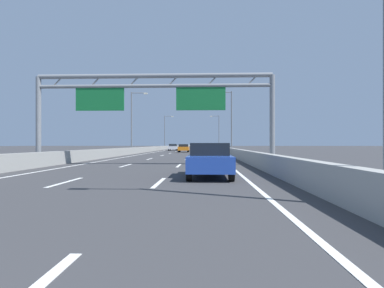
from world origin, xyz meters
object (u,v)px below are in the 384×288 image
object	(u,v)px
green_car	(196,146)
white_car	(173,147)
streetlamp_left_mid	(133,119)
blue_car	(209,160)
streetlamp_right_mid	(230,118)
orange_car	(184,148)
streetlamp_left_far	(165,130)
yellow_car	(195,146)
streetlamp_right_far	(218,130)
sign_gantry	(153,96)

from	to	relation	value
green_car	white_car	bearing A→B (deg)	-92.82
streetlamp_left_mid	blue_car	world-z (taller)	streetlamp_left_mid
streetlamp_right_mid	orange_car	distance (m)	11.64
streetlamp_left_far	green_car	xyz separation A→B (m)	(7.28, 45.63, -4.64)
orange_car	blue_car	distance (m)	40.81
streetlamp_left_far	white_car	distance (m)	19.93
streetlamp_left_far	blue_car	xyz separation A→B (m)	(11.21, -72.80, -4.62)
green_car	orange_car	bearing A→B (deg)	-89.95
white_car	green_car	xyz separation A→B (m)	(3.18, 64.57, 0.01)
blue_car	yellow_car	world-z (taller)	blue_car
streetlamp_left_far	yellow_car	size ratio (longest dim) A/B	2.04
streetlamp_right_mid	green_car	bearing A→B (deg)	95.13
streetlamp_right_far	white_car	distance (m)	22.31
streetlamp_right_far	blue_car	bearing A→B (deg)	-92.92
streetlamp_right_mid	green_car	world-z (taller)	streetlamp_right_mid
streetlamp_left_mid	streetlamp_right_mid	xyz separation A→B (m)	(14.93, 0.00, 0.00)
streetlamp_right_far	streetlamp_left_mid	bearing A→B (deg)	-110.63
streetlamp_left_far	green_car	distance (m)	46.43
yellow_car	sign_gantry	bearing A→B (deg)	-90.07
streetlamp_right_far	white_car	bearing A→B (deg)	-119.77
yellow_car	white_car	size ratio (longest dim) A/B	1.13
streetlamp_left_mid	streetlamp_left_far	distance (m)	39.67
orange_car	sign_gantry	bearing A→B (deg)	-89.88
streetlamp_right_mid	blue_car	world-z (taller)	streetlamp_right_mid
sign_gantry	blue_car	size ratio (longest dim) A/B	3.85
streetlamp_right_mid	yellow_car	xyz separation A→B (m)	(-7.41, 70.70, -4.63)
blue_car	green_car	bearing A→B (deg)	91.90
blue_car	streetlamp_left_mid	bearing A→B (deg)	108.70
sign_gantry	streetlamp_left_mid	size ratio (longest dim) A/B	1.76
streetlamp_left_far	yellow_car	world-z (taller)	streetlamp_left_far
streetlamp_right_mid	sign_gantry	bearing A→B (deg)	-106.31
orange_car	yellow_car	distance (m)	63.20
yellow_car	streetlamp_left_mid	bearing A→B (deg)	-96.07
sign_gantry	streetlamp_left_far	bearing A→B (deg)	96.47
streetlamp_right_mid	streetlamp_left_far	distance (m)	42.38
yellow_car	streetlamp_right_mid	bearing A→B (deg)	-84.01
streetlamp_right_far	white_car	xyz separation A→B (m)	(-10.84, -18.94, -4.65)
orange_car	streetlamp_right_far	bearing A→B (deg)	76.72
green_car	yellow_car	bearing A→B (deg)	-89.05
blue_car	white_car	world-z (taller)	blue_car
streetlamp_left_mid	yellow_car	xyz separation A→B (m)	(7.52, 70.70, -4.63)
blue_car	orange_car	bearing A→B (deg)	95.44
white_car	streetlamp_left_far	bearing A→B (deg)	102.20
streetlamp_right_far	sign_gantry	bearing A→B (deg)	-96.56
streetlamp_left_far	white_car	bearing A→B (deg)	-77.80
streetlamp_right_far	blue_car	distance (m)	73.04
streetlamp_left_mid	blue_car	size ratio (longest dim) A/B	2.19
sign_gantry	orange_car	size ratio (longest dim) A/B	4.07
streetlamp_left_far	streetlamp_right_far	distance (m)	14.93
streetlamp_left_far	streetlamp_right_mid	bearing A→B (deg)	-69.37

